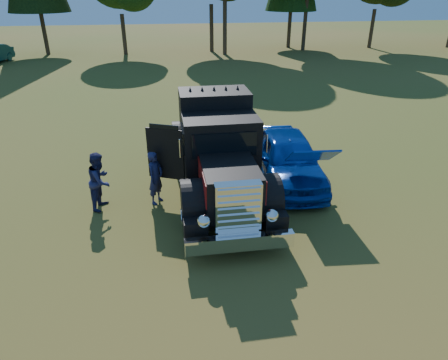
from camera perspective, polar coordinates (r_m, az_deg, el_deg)
ground at (r=11.00m, az=-2.64°, el=-5.67°), size 120.00×120.00×0.00m
diamond_t_truck at (r=11.67m, az=-0.80°, el=3.40°), size 3.30×7.16×3.00m
hotrod_coupe at (r=12.98m, az=9.07°, el=3.17°), size 2.22×4.76×1.89m
spectator_near at (r=11.64m, az=-9.74°, el=0.32°), size 0.64×0.69×1.59m
spectator_far at (r=11.73m, az=-17.28°, el=-0.09°), size 0.84×0.96×1.68m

